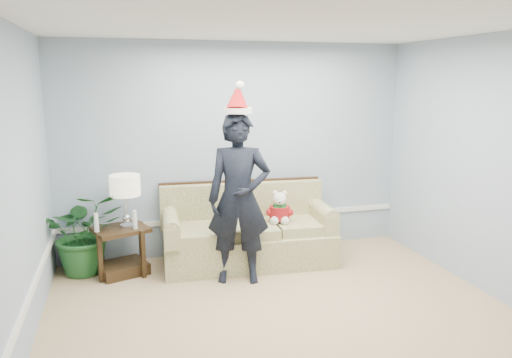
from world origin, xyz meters
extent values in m
cube|color=tan|center=(0.00, 0.00, -0.01)|extent=(4.50, 5.00, 0.02)
cube|color=white|center=(0.00, 0.00, 2.71)|extent=(4.50, 5.00, 0.02)
cube|color=#90A4B8|center=(0.00, 2.51, 1.35)|extent=(4.50, 0.02, 2.70)
cube|color=#90A4B8|center=(-2.26, 0.00, 1.35)|extent=(0.02, 5.00, 2.70)
cube|color=white|center=(0.00, 2.48, 0.45)|extent=(4.48, 0.03, 0.06)
cube|color=white|center=(-2.23, 0.00, 0.45)|extent=(0.03, 4.98, 0.06)
cube|color=#606630|center=(0.04, 2.01, 0.20)|extent=(2.12, 1.02, 0.39)
cube|color=#606630|center=(-0.60, 1.96, 0.45)|extent=(0.65, 0.75, 0.12)
cube|color=#606630|center=(0.04, 1.96, 0.45)|extent=(0.65, 0.75, 0.12)
cube|color=#606630|center=(0.68, 1.96, 0.45)|extent=(0.65, 0.75, 0.12)
cube|color=#606630|center=(0.04, 2.34, 0.67)|extent=(2.08, 0.33, 0.55)
cube|color=black|center=(0.04, 2.41, 0.95)|extent=(2.07, 0.19, 0.05)
cube|color=#606630|center=(-0.91, 2.01, 0.51)|extent=(0.23, 0.90, 0.24)
cube|color=#606630|center=(0.98, 2.01, 0.51)|extent=(0.23, 0.90, 0.24)
cube|color=#342313|center=(-1.48, 2.06, 0.54)|extent=(0.71, 0.65, 0.05)
cube|color=#342313|center=(-1.48, 2.06, 0.07)|extent=(0.64, 0.58, 0.13)
cube|color=#342313|center=(-1.71, 1.87, 0.28)|extent=(0.06, 0.06, 0.56)
cube|color=#342313|center=(-1.24, 1.87, 0.28)|extent=(0.06, 0.06, 0.56)
cube|color=#342313|center=(-1.71, 2.24, 0.28)|extent=(0.06, 0.06, 0.56)
cube|color=#342313|center=(-1.24, 2.24, 0.28)|extent=(0.06, 0.06, 0.56)
cylinder|color=silver|center=(-1.40, 2.06, 0.58)|extent=(0.16, 0.16, 0.03)
sphere|color=silver|center=(-1.40, 2.06, 0.67)|extent=(0.10, 0.10, 0.10)
cylinder|color=silver|center=(-1.40, 2.06, 0.82)|extent=(0.03, 0.03, 0.34)
cylinder|color=beige|center=(-1.40, 2.06, 1.05)|extent=(0.34, 0.34, 0.24)
cylinder|color=silver|center=(-1.73, 1.96, 0.62)|extent=(0.05, 0.05, 0.12)
cylinder|color=white|center=(-1.73, 1.96, 0.73)|extent=(0.05, 0.05, 0.10)
cylinder|color=silver|center=(-1.31, 1.96, 0.62)|extent=(0.05, 0.05, 0.12)
cylinder|color=white|center=(-1.31, 1.96, 0.73)|extent=(0.05, 0.05, 0.10)
imported|color=#1D5423|center=(-1.88, 2.22, 0.49)|extent=(0.98, 0.88, 0.98)
imported|color=black|center=(-0.20, 1.51, 0.94)|extent=(0.78, 0.60, 1.89)
cylinder|color=white|center=(-0.20, 1.51, 1.91)|extent=(0.38, 0.38, 0.06)
cone|color=#B11226|center=(-0.20, 1.54, 2.06)|extent=(0.34, 0.39, 0.35)
sphere|color=white|center=(-0.20, 1.44, 2.17)|extent=(0.09, 0.09, 0.09)
sphere|color=white|center=(0.41, 1.95, 0.63)|extent=(0.23, 0.23, 0.23)
cylinder|color=#B11226|center=(0.41, 1.95, 0.63)|extent=(0.31, 0.31, 0.16)
cylinder|color=#135F21|center=(0.41, 1.95, 0.72)|extent=(0.20, 0.20, 0.03)
sphere|color=white|center=(0.35, 1.85, 0.56)|extent=(0.11, 0.11, 0.11)
sphere|color=white|center=(0.48, 1.85, 0.56)|extent=(0.11, 0.11, 0.11)
sphere|color=white|center=(0.41, 1.94, 0.80)|extent=(0.16, 0.16, 0.16)
sphere|color=black|center=(0.41, 1.84, 0.79)|extent=(0.02, 0.02, 0.02)
sphere|color=white|center=(0.36, 1.95, 0.87)|extent=(0.06, 0.06, 0.06)
sphere|color=white|center=(0.47, 1.95, 0.87)|extent=(0.06, 0.06, 0.06)
camera|label=1|loc=(-1.45, -3.66, 2.24)|focal=35.00mm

